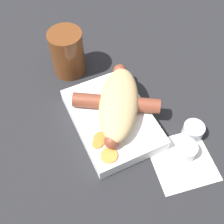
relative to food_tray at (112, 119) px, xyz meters
name	(u,v)px	position (x,y,z in m)	size (l,w,h in m)	color
ground_plane	(112,123)	(0.00, 0.00, -0.02)	(3.00, 3.00, 0.00)	#232326
food_tray	(112,119)	(0.00, 0.00, 0.00)	(0.21, 0.15, 0.03)	white
bread_roll	(119,103)	(-0.01, 0.02, 0.04)	(0.20, 0.16, 0.05)	tan
sausage	(116,103)	(-0.01, 0.02, 0.03)	(0.18, 0.17, 0.03)	brown
pickled_veggies	(106,146)	(0.06, -0.04, 0.02)	(0.08, 0.06, 0.00)	orange
napkin	(182,161)	(0.14, 0.09, -0.01)	(0.13, 0.13, 0.00)	white
condiment_cup_near	(185,150)	(0.13, 0.10, 0.00)	(0.04, 0.04, 0.03)	silver
condiment_cup_far	(193,131)	(0.10, 0.14, 0.00)	(0.04, 0.04, 0.03)	silver
drink_glass	(67,53)	(-0.19, -0.03, 0.04)	(0.08, 0.08, 0.11)	brown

